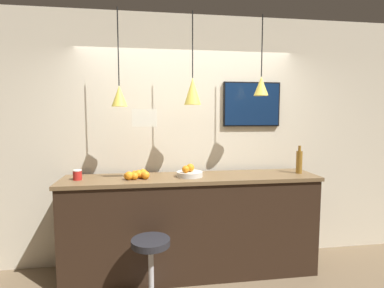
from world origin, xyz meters
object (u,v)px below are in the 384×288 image
at_px(juice_bottle, 299,162).
at_px(spread_jar, 77,175).
at_px(bar_stool, 151,260).
at_px(fruit_bowl, 189,172).
at_px(mounted_tv, 252,104).

height_order(juice_bottle, spread_jar, juice_bottle).
relative_size(bar_stool, juice_bottle, 1.99).
xyz_separation_m(bar_stool, fruit_bowl, (0.42, 0.49, 0.70)).
bearing_deg(mounted_tv, fruit_bowl, -156.54).
bearing_deg(spread_jar, juice_bottle, -0.00).
bearing_deg(fruit_bowl, spread_jar, 179.85).
xyz_separation_m(bar_stool, juice_bottle, (1.68, 0.49, 0.79)).
bearing_deg(spread_jar, fruit_bowl, -0.15).
xyz_separation_m(juice_bottle, mounted_tv, (-0.45, 0.35, 0.65)).
bearing_deg(bar_stool, fruit_bowl, 49.30).
xyz_separation_m(bar_stool, mounted_tv, (1.23, 0.84, 1.44)).
distance_m(fruit_bowl, juice_bottle, 1.26).
height_order(fruit_bowl, juice_bottle, juice_bottle).
height_order(bar_stool, fruit_bowl, fruit_bowl).
height_order(bar_stool, juice_bottle, juice_bottle).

